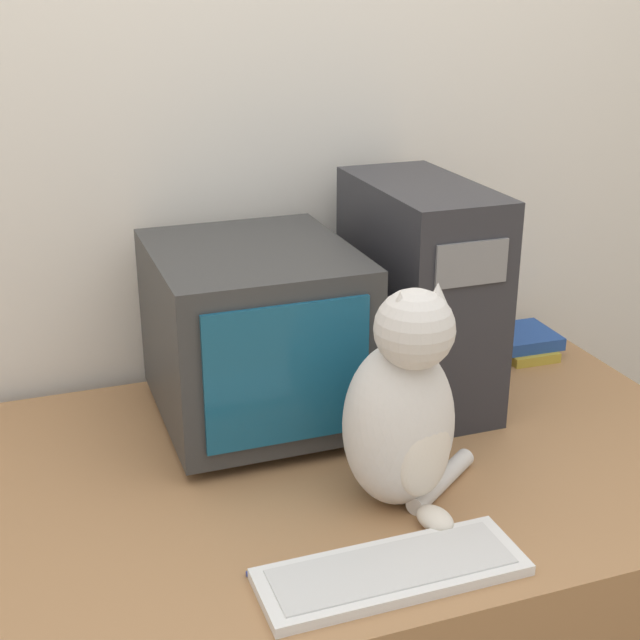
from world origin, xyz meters
The scene contains 8 objects.
wall_back centered at (0.00, 1.02, 1.25)m, with size 7.00×0.05×2.50m.
desk centered at (0.00, 0.48, 0.37)m, with size 1.70×0.96×0.75m.
crt_monitor centered at (-0.02, 0.70, 0.94)m, with size 0.39×0.46×0.37m.
computer_tower centered at (0.35, 0.70, 0.99)m, with size 0.21×0.44×0.48m.
keyboard centered at (0.03, 0.12, 0.76)m, with size 0.42×0.15×0.02m.
cat centered at (0.13, 0.31, 0.93)m, with size 0.30×0.26×0.41m.
book_stack centered at (0.70, 0.81, 0.78)m, with size 0.15×0.17×0.05m.
pen centered at (-0.11, 0.19, 0.75)m, with size 0.14×0.02×0.01m.
Camera 1 is at (-0.46, -0.92, 1.63)m, focal length 50.00 mm.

